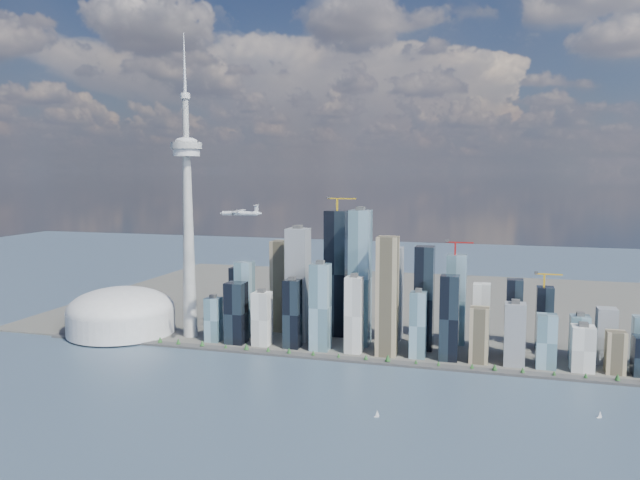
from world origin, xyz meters
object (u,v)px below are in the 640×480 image
(needle_tower, at_px, (188,211))
(sailboat_west, at_px, (377,415))
(dome_stadium, at_px, (121,313))
(airplane, at_px, (241,213))
(sailboat_east, at_px, (600,415))

(needle_tower, relative_size, sailboat_west, 56.29)
(dome_stadium, bearing_deg, needle_tower, 4.09)
(airplane, distance_m, sailboat_west, 386.68)
(needle_tower, bearing_deg, sailboat_east, -17.02)
(dome_stadium, xyz_separation_m, airplane, (291.63, -102.76, 204.11))
(airplane, bearing_deg, sailboat_west, -41.65)
(airplane, relative_size, sailboat_west, 7.08)
(dome_stadium, bearing_deg, sailboat_east, -13.57)
(sailboat_west, bearing_deg, sailboat_east, 1.23)
(dome_stadium, bearing_deg, sailboat_west, -26.38)
(dome_stadium, bearing_deg, airplane, -19.41)
(airplane, height_order, sailboat_west, airplane)
(sailboat_west, distance_m, sailboat_east, 280.43)
(airplane, distance_m, sailboat_east, 583.47)
(needle_tower, xyz_separation_m, sailboat_east, (674.90, -206.64, -232.75))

